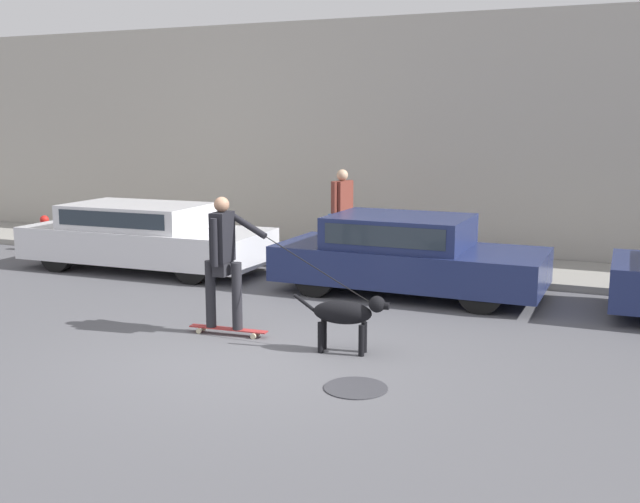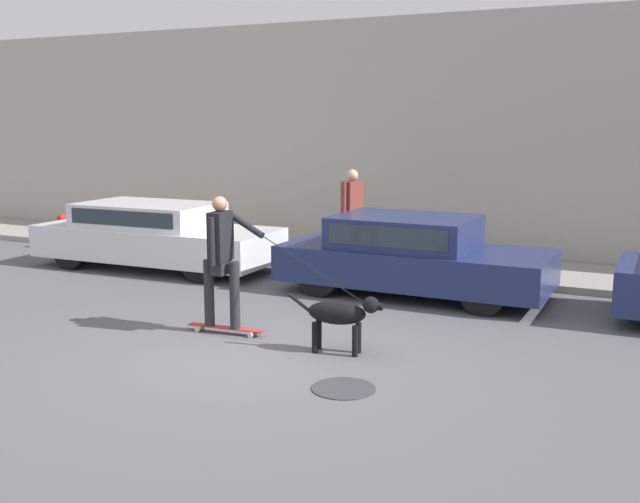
{
  "view_description": "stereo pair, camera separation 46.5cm",
  "coord_description": "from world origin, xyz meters",
  "px_view_note": "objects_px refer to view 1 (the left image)",
  "views": [
    {
      "loc": [
        3.93,
        -7.33,
        2.7
      ],
      "look_at": [
        0.09,
        1.77,
        0.95
      ],
      "focal_mm": 42.0,
      "sensor_mm": 36.0,
      "label": 1
    },
    {
      "loc": [
        4.36,
        -7.14,
        2.7
      ],
      "look_at": [
        0.09,
        1.77,
        0.95
      ],
      "focal_mm": 42.0,
      "sensor_mm": 36.0,
      "label": 2
    }
  ],
  "objects_px": {
    "skateboarder": "(224,257)",
    "parked_car_1": "(407,256)",
    "dog": "(346,314)",
    "pedestrian_with_bag": "(342,209)",
    "fire_hydrant": "(45,232)",
    "parked_car_0": "(144,237)"
  },
  "relations": [
    {
      "from": "parked_car_1",
      "to": "skateboarder",
      "type": "relative_size",
      "value": 1.63
    },
    {
      "from": "parked_car_0",
      "to": "dog",
      "type": "height_order",
      "value": "parked_car_0"
    },
    {
      "from": "dog",
      "to": "fire_hydrant",
      "type": "relative_size",
      "value": 1.54
    },
    {
      "from": "pedestrian_with_bag",
      "to": "fire_hydrant",
      "type": "xyz_separation_m",
      "value": [
        -6.21,
        -1.0,
        -0.66
      ]
    },
    {
      "from": "parked_car_0",
      "to": "dog",
      "type": "distance_m",
      "value": 6.06
    },
    {
      "from": "fire_hydrant",
      "to": "pedestrian_with_bag",
      "type": "bearing_deg",
      "value": 9.18
    },
    {
      "from": "parked_car_1",
      "to": "dog",
      "type": "xyz_separation_m",
      "value": [
        0.21,
        -3.2,
        -0.14
      ]
    },
    {
      "from": "parked_car_1",
      "to": "skateboarder",
      "type": "distance_m",
      "value": 3.45
    },
    {
      "from": "skateboarder",
      "to": "pedestrian_with_bag",
      "type": "height_order",
      "value": "pedestrian_with_bag"
    },
    {
      "from": "pedestrian_with_bag",
      "to": "skateboarder",
      "type": "bearing_deg",
      "value": 106.89
    },
    {
      "from": "dog",
      "to": "fire_hydrant",
      "type": "xyz_separation_m",
      "value": [
        -8.22,
        4.03,
        -0.08
      ]
    },
    {
      "from": "parked_car_0",
      "to": "dog",
      "type": "xyz_separation_m",
      "value": [
        5.15,
        -3.2,
        -0.13
      ]
    },
    {
      "from": "skateboarder",
      "to": "pedestrian_with_bag",
      "type": "xyz_separation_m",
      "value": [
        -0.33,
        4.92,
        0.04
      ]
    },
    {
      "from": "skateboarder",
      "to": "parked_car_0",
      "type": "bearing_deg",
      "value": 133.86
    },
    {
      "from": "dog",
      "to": "pedestrian_with_bag",
      "type": "distance_m",
      "value": 5.45
    },
    {
      "from": "dog",
      "to": "skateboarder",
      "type": "bearing_deg",
      "value": 168.61
    },
    {
      "from": "parked_car_0",
      "to": "skateboarder",
      "type": "bearing_deg",
      "value": -43.11
    },
    {
      "from": "parked_car_1",
      "to": "dog",
      "type": "relative_size",
      "value": 3.62
    },
    {
      "from": "dog",
      "to": "parked_car_1",
      "type": "bearing_deg",
      "value": 86.06
    },
    {
      "from": "pedestrian_with_bag",
      "to": "dog",
      "type": "bearing_deg",
      "value": 124.85
    },
    {
      "from": "skateboarder",
      "to": "parked_car_1",
      "type": "bearing_deg",
      "value": 60.32
    },
    {
      "from": "pedestrian_with_bag",
      "to": "fire_hydrant",
      "type": "height_order",
      "value": "pedestrian_with_bag"
    }
  ]
}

